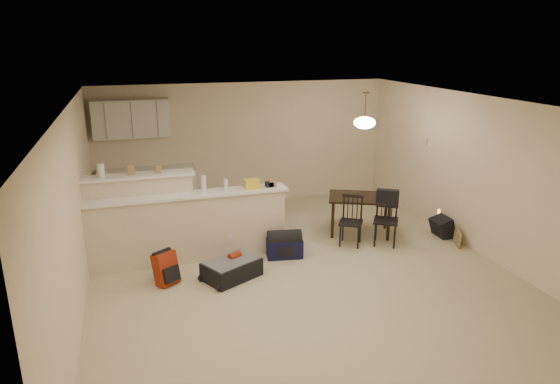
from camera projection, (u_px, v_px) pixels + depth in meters
name	position (u px, v px, depth m)	size (l,w,h in m)	color
room	(301.00, 192.00, 7.06)	(7.00, 7.02, 2.50)	#C0B593
breakfast_bar	(172.00, 224.00, 7.66)	(3.08, 0.58, 1.39)	beige
upper_cabinets	(131.00, 119.00, 9.29)	(1.40, 0.34, 0.70)	white
kitchen_counter	(149.00, 194.00, 9.65)	(1.80, 0.60, 0.90)	white
thermostat	(426.00, 142.00, 9.24)	(0.02, 0.12, 0.12)	beige
jar	(101.00, 170.00, 7.26)	(0.10, 0.10, 0.20)	silver
cereal_box	(131.00, 170.00, 7.38)	(0.10, 0.07, 0.16)	olive
small_box	(158.00, 169.00, 7.50)	(0.08, 0.06, 0.12)	olive
bottle_a	(204.00, 184.00, 7.54)	(0.07, 0.07, 0.26)	silver
bottle_b	(226.00, 185.00, 7.65)	(0.06, 0.06, 0.18)	silver
bag_lump	(252.00, 184.00, 7.77)	(0.22, 0.18, 0.14)	olive
pouch	(269.00, 184.00, 7.86)	(0.12, 0.10, 0.08)	olive
extra_item_x	(272.00, 183.00, 7.87)	(0.12, 0.10, 0.10)	olive
dining_table	(361.00, 201.00, 8.75)	(1.30, 1.11, 0.69)	black
pendant_lamp	(365.00, 122.00, 8.34)	(0.36, 0.36, 0.62)	brown
dining_chair_near	(351.00, 221.00, 8.29)	(0.37, 0.35, 0.84)	black
dining_chair_far	(386.00, 219.00, 8.30)	(0.39, 0.37, 0.90)	black
suitcase	(232.00, 269.00, 7.22)	(0.78, 0.51, 0.26)	black
red_backpack	(166.00, 268.00, 7.02)	(0.31, 0.19, 0.46)	#982811
navy_duffel	(284.00, 248.00, 7.91)	(0.56, 0.30, 0.30)	#111136
black_daypack	(442.00, 227.00, 8.73)	(0.38, 0.27, 0.33)	black
cardboard_sheet	(457.00, 237.00, 8.34)	(0.39, 0.02, 0.30)	olive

